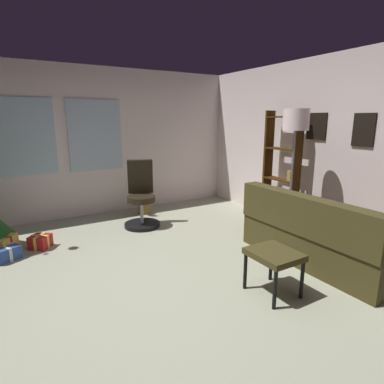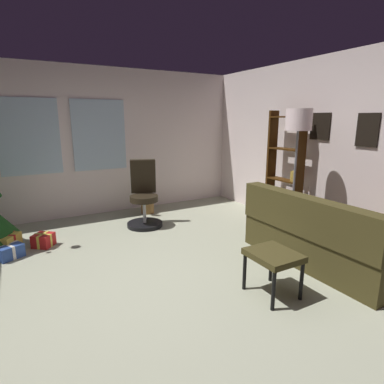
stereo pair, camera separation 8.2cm
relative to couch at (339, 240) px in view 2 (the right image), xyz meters
The scene contains 12 objects.
ground_plane 2.13m from the couch, 165.63° to the left, with size 5.44×5.84×0.10m, color #9DA087.
wall_back_with_windows 4.17m from the couch, 120.53° to the left, with size 5.44×0.12×2.55m.
wall_right_with_frames 1.33m from the couch, 35.55° to the left, with size 0.12×5.84×2.55m.
couch is the anchor object (origin of this frame).
footstool 1.16m from the couch, behind, with size 0.41×0.47×0.44m.
gift_box_red 3.76m from the couch, 143.12° to the left, with size 0.32×0.32×0.18m.
gift_box_gold 4.10m from the couch, 146.59° to the left, with size 0.36×0.38×0.24m.
gift_box_blue 4.03m from the couch, 148.37° to the left, with size 0.41×0.43×0.17m.
office_chair 2.85m from the couch, 121.81° to the left, with size 0.56×0.58×1.05m.
bookshelf 1.52m from the couch, 71.24° to the left, with size 0.18×0.64×1.81m.
floor_lamp 1.49m from the couch, 83.70° to the left, with size 0.34×0.34×1.81m.
potted_plant 3.27m from the couch, 112.18° to the left, with size 0.36×0.45×0.65m.
Camera 2 is at (-1.13, -2.69, 1.68)m, focal length 29.28 mm.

